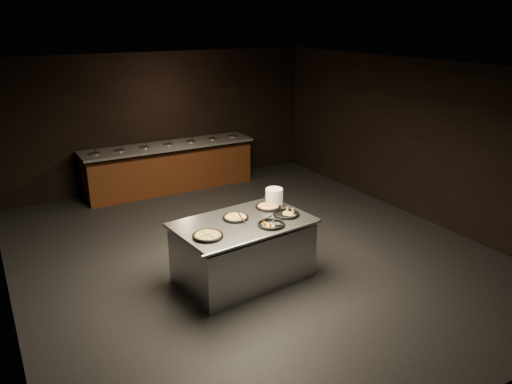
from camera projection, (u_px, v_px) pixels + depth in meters
room at (249, 166)px, 7.58m from camera, size 7.02×8.02×2.92m
salad_bar at (170, 170)px, 10.83m from camera, size 3.70×0.83×1.18m
serving_counter at (243, 252)px, 7.09m from camera, size 1.99×1.39×0.90m
plate_stack at (274, 197)px, 7.50m from camera, size 0.26×0.26×0.26m
pan_veggie_whole at (208, 236)px, 6.45m from camera, size 0.41×0.41×0.04m
pan_cheese_whole at (236, 217)px, 7.03m from camera, size 0.37×0.37×0.04m
pan_cheese_slices_a at (268, 206)px, 7.43m from camera, size 0.38×0.38×0.04m
pan_cheese_slices_b at (271, 224)px, 6.80m from camera, size 0.38×0.38×0.04m
pan_veggie_slices at (286, 214)px, 7.16m from camera, size 0.39×0.39×0.04m
server_left at (240, 218)px, 6.86m from camera, size 0.09×0.30×0.14m
server_right at (269, 221)px, 6.78m from camera, size 0.30×0.18×0.15m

